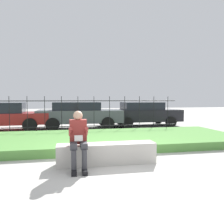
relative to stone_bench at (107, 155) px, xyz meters
name	(u,v)px	position (x,y,z in m)	size (l,w,h in m)	color
ground_plane	(116,163)	(0.22, 0.00, -0.22)	(60.00, 60.00, 0.00)	#B2AFA8
stone_bench	(107,155)	(0.00, 0.00, 0.00)	(2.37, 0.45, 0.50)	beige
person_seated_reader	(78,137)	(-0.68, -0.26, 0.49)	(0.42, 0.73, 1.30)	black
grass_berm	(101,139)	(0.22, 2.45, -0.09)	(9.86, 3.50, 0.26)	#569342
iron_fence	(94,114)	(0.22, 4.69, 0.66)	(7.86, 0.03, 1.67)	black
car_parked_center	(80,114)	(-0.34, 6.45, 0.53)	(4.38, 1.90, 1.39)	#4C5156
car_parked_left	(0,116)	(-4.21, 6.39, 0.52)	(4.63, 2.22, 1.38)	maroon
car_parked_right	(144,113)	(3.35, 6.89, 0.51)	(4.00, 2.01, 1.36)	black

